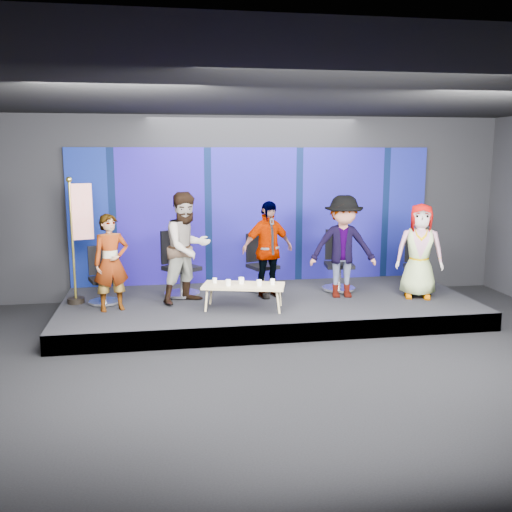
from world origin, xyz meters
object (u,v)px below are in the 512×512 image
object	(u,v)px
mug_b	(228,283)
chair_e	(416,273)
chair_a	(103,285)
panelist_b	(187,248)
panelist_e	(420,251)
mug_c	(241,281)
panelist_a	(111,263)
chair_d	(339,271)
mug_e	(273,282)
panelist_c	(267,249)
panelist_d	(343,247)
mug_d	(259,283)
flag_stand	(79,237)
chair_c	(261,272)
mug_a	(215,280)
chair_b	(180,274)
coffee_table	(244,287)

from	to	relation	value
mug_b	chair_e	bearing A→B (deg)	12.07
chair_a	panelist_b	bearing A→B (deg)	-24.36
mug_b	panelist_e	bearing A→B (deg)	4.99
panelist_e	mug_c	size ratio (longest dim) A/B	15.54
panelist_a	chair_d	bearing A→B (deg)	-7.33
panelist_e	mug_e	distance (m)	2.71
panelist_b	panelist_c	size ratio (longest dim) A/B	1.11
panelist_d	chair_d	bearing A→B (deg)	87.06
mug_c	mug_d	world-z (taller)	mug_c
mug_e	mug_d	bearing A→B (deg)	-165.46
chair_e	flag_stand	distance (m)	6.01
chair_c	mug_a	size ratio (longest dim) A/B	12.43
panelist_a	mug_a	bearing A→B (deg)	-20.63
panelist_b	chair_c	world-z (taller)	panelist_b
panelist_e	mug_c	xyz separation A→B (m)	(-3.16, -0.19, -0.37)
panelist_c	mug_d	bearing A→B (deg)	-128.81
panelist_a	chair_b	xyz separation A→B (m)	(1.11, 0.79, -0.40)
coffee_table	chair_a	bearing A→B (deg)	161.72
chair_d	panelist_d	world-z (taller)	panelist_d
chair_d	chair_b	bearing A→B (deg)	-173.70
panelist_c	mug_d	distance (m)	1.00
panelist_d	chair_e	distance (m)	1.61
panelist_c	mug_b	distance (m)	1.17
panelist_e	mug_d	bearing A→B (deg)	-152.66
coffee_table	mug_a	size ratio (longest dim) A/B	16.84
panelist_b	panelist_c	distance (m)	1.41
chair_b	mug_a	size ratio (longest dim) A/B	13.78
chair_c	panelist_e	distance (m)	2.84
panelist_d	chair_e	size ratio (longest dim) A/B	1.76
chair_c	flag_stand	world-z (taller)	flag_stand
coffee_table	mug_b	xyz separation A→B (m)	(-0.25, -0.04, 0.08)
panelist_a	mug_c	xyz separation A→B (m)	(2.07, -0.22, -0.32)
panelist_c	flag_stand	world-z (taller)	flag_stand
chair_a	chair_e	bearing A→B (deg)	-17.78
chair_e	mug_b	bearing A→B (deg)	-148.13
chair_a	panelist_e	world-z (taller)	panelist_e
panelist_b	mug_b	xyz separation A→B (m)	(0.61, -0.62, -0.48)
panelist_d	panelist_b	bearing A→B (deg)	-173.96
flag_stand	mug_e	bearing A→B (deg)	-32.11
panelist_e	chair_e	bearing A→B (deg)	88.04
chair_a	mug_b	distance (m)	2.18
mug_d	chair_e	bearing A→B (deg)	15.43
mug_d	mug_e	world-z (taller)	mug_d
chair_a	chair_b	world-z (taller)	chair_b
panelist_b	mug_b	bearing A→B (deg)	-79.01
panelist_e	mug_a	distance (m)	3.60
panelist_c	chair_e	bearing A→B (deg)	-20.23
panelist_b	mug_c	bearing A→B (deg)	-65.00
mug_d	chair_c	bearing A→B (deg)	78.52
chair_c	flag_stand	size ratio (longest dim) A/B	0.49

